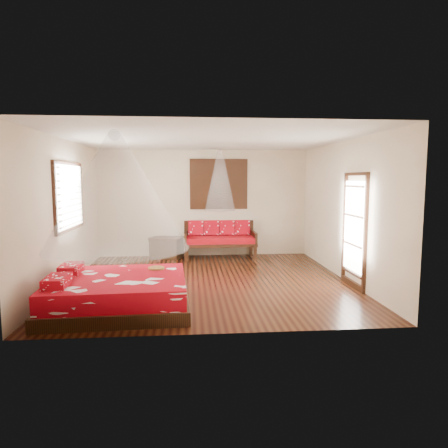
# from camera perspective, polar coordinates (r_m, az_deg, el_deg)

# --- Properties ---
(room) EXTENTS (5.54, 5.54, 2.84)m
(room) POSITION_cam_1_polar(r_m,az_deg,el_deg) (7.85, -2.19, 1.79)
(room) COLOR black
(room) RESTS_ON ground
(bed) EXTENTS (2.26, 2.06, 0.64)m
(bed) POSITION_cam_1_polar(r_m,az_deg,el_deg) (6.61, -14.95, -9.46)
(bed) COLOR black
(bed) RESTS_ON floor
(daybed) EXTENTS (1.84, 0.82, 0.96)m
(daybed) POSITION_cam_1_polar(r_m,az_deg,el_deg) (10.34, -0.62, -1.97)
(daybed) COLOR black
(daybed) RESTS_ON floor
(storage_chest) EXTENTS (0.93, 0.80, 0.54)m
(storage_chest) POSITION_cam_1_polar(r_m,az_deg,el_deg) (10.44, -8.18, -3.34)
(storage_chest) COLOR black
(storage_chest) RESTS_ON floor
(shutter_panel) EXTENTS (1.52, 0.06, 1.32)m
(shutter_panel) POSITION_cam_1_polar(r_m,az_deg,el_deg) (10.56, -0.76, 5.71)
(shutter_panel) COLOR black
(shutter_panel) RESTS_ON wall_back
(window_left) EXTENTS (0.10, 1.74, 1.34)m
(window_left) POSITION_cam_1_polar(r_m,az_deg,el_deg) (8.36, -21.20, 3.70)
(window_left) COLOR black
(window_left) RESTS_ON wall_left
(glazed_door) EXTENTS (0.08, 1.02, 2.16)m
(glazed_door) POSITION_cam_1_polar(r_m,az_deg,el_deg) (7.91, 18.10, -0.90)
(glazed_door) COLOR black
(glazed_door) RESTS_ON floor
(wine_tray) EXTENTS (0.28, 0.28, 0.22)m
(wine_tray) POSITION_cam_1_polar(r_m,az_deg,el_deg) (6.98, -9.66, -5.87)
(wine_tray) COLOR brown
(wine_tray) RESTS_ON bed
(mosquito_net_main) EXTENTS (2.23, 2.23, 1.80)m
(mosquito_net_main) POSITION_cam_1_polar(r_m,az_deg,el_deg) (6.36, -15.19, 4.53)
(mosquito_net_main) COLOR white
(mosquito_net_main) RESTS_ON ceiling
(mosquito_net_daybed) EXTENTS (0.77, 0.77, 1.50)m
(mosquito_net_daybed) POSITION_cam_1_polar(r_m,az_deg,el_deg) (10.10, -0.57, 6.24)
(mosquito_net_daybed) COLOR white
(mosquito_net_daybed) RESTS_ON ceiling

